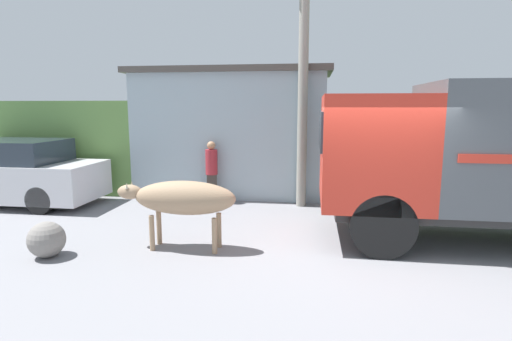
% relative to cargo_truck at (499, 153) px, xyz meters
% --- Properties ---
extents(ground_plane, '(60.00, 60.00, 0.00)m').
position_rel_cargo_truck_xyz_m(ground_plane, '(-2.30, -0.67, -1.69)').
color(ground_plane, gray).
extents(hillside_embankment, '(32.00, 6.65, 2.67)m').
position_rel_cargo_truck_xyz_m(hillside_embankment, '(-2.30, 6.03, -0.36)').
color(hillside_embankment, '#608C47').
rests_on(hillside_embankment, ground_plane).
extents(building_backdrop, '(5.59, 2.70, 3.56)m').
position_rel_cargo_truck_xyz_m(building_backdrop, '(-5.62, 3.88, 0.10)').
color(building_backdrop, '#99ADB7').
rests_on(building_backdrop, ground_plane).
extents(cargo_truck, '(6.20, 2.31, 2.93)m').
position_rel_cargo_truck_xyz_m(cargo_truck, '(0.00, 0.00, 0.00)').
color(cargo_truck, '#2D2D2D').
rests_on(cargo_truck, ground_plane).
extents(brown_cow, '(2.15, 0.60, 1.23)m').
position_rel_cargo_truck_xyz_m(brown_cow, '(-5.54, -1.04, -0.77)').
color(brown_cow, '#9E7F60').
rests_on(brown_cow, ground_plane).
extents(parked_suv, '(4.78, 1.82, 1.67)m').
position_rel_cargo_truck_xyz_m(parked_suv, '(-11.08, 1.51, -0.88)').
color(parked_suv, silver).
rests_on(parked_suv, ground_plane).
extents(pedestrian_on_hill, '(0.39, 0.39, 1.62)m').
position_rel_cargo_truck_xyz_m(pedestrian_on_hill, '(-5.91, 2.43, -0.79)').
color(pedestrian_on_hill, '#38332D').
rests_on(pedestrian_on_hill, ground_plane).
extents(utility_pole, '(0.90, 0.24, 6.19)m').
position_rel_cargo_truck_xyz_m(utility_pole, '(-3.56, 2.39, 1.51)').
color(utility_pole, gray).
rests_on(utility_pole, ground_plane).
extents(roadside_rock, '(0.61, 0.61, 0.61)m').
position_rel_cargo_truck_xyz_m(roadside_rock, '(-7.69, -1.75, -1.39)').
color(roadside_rock, gray).
rests_on(roadside_rock, ground_plane).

